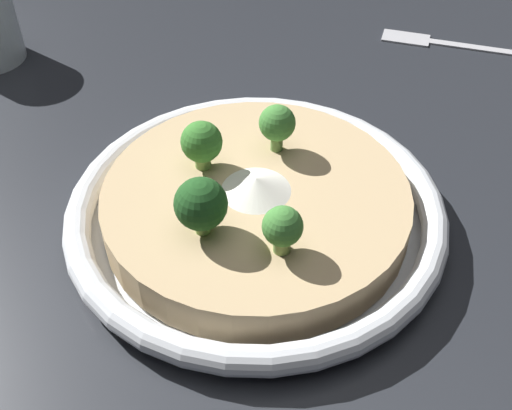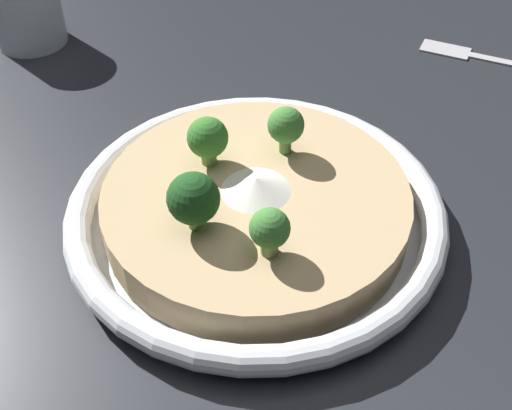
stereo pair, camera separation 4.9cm
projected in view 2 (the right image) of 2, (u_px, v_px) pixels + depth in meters
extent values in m
plane|color=#23262B|center=(256.00, 225.00, 0.50)|extent=(6.00, 6.00, 0.00)
cylinder|color=silver|center=(256.00, 222.00, 0.50)|extent=(0.27, 0.27, 0.01)
torus|color=silver|center=(256.00, 210.00, 0.49)|extent=(0.29, 0.29, 0.02)
cylinder|color=tan|center=(256.00, 205.00, 0.49)|extent=(0.23, 0.23, 0.03)
cone|color=white|center=(255.00, 185.00, 0.47)|extent=(0.05, 0.05, 0.01)
cylinder|color=#84A856|center=(269.00, 243.00, 0.43)|extent=(0.01, 0.01, 0.02)
sphere|color=#428438|center=(270.00, 228.00, 0.42)|extent=(0.03, 0.03, 0.03)
cylinder|color=#759E4C|center=(195.00, 216.00, 0.44)|extent=(0.01, 0.01, 0.02)
sphere|color=#1E4C1E|center=(193.00, 198.00, 0.43)|extent=(0.04, 0.04, 0.04)
cylinder|color=#668E47|center=(285.00, 141.00, 0.51)|extent=(0.01, 0.01, 0.02)
sphere|color=#428438|center=(286.00, 125.00, 0.49)|extent=(0.03, 0.03, 0.03)
cylinder|color=#759E4C|center=(209.00, 153.00, 0.50)|extent=(0.02, 0.02, 0.02)
sphere|color=#387A2D|center=(208.00, 137.00, 0.49)|extent=(0.03, 0.03, 0.03)
cylinder|color=silver|center=(25.00, 7.00, 0.69)|extent=(0.08, 0.08, 0.08)
cube|color=#B7B7BC|center=(445.00, 49.00, 0.70)|extent=(0.06, 0.04, 0.00)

